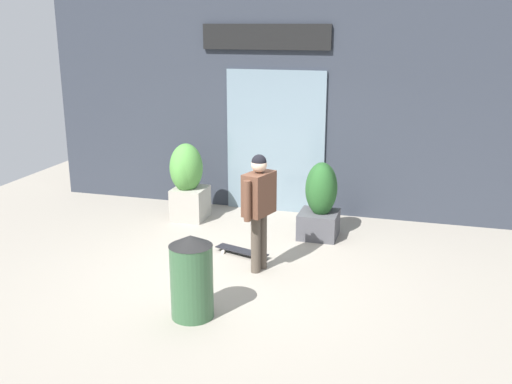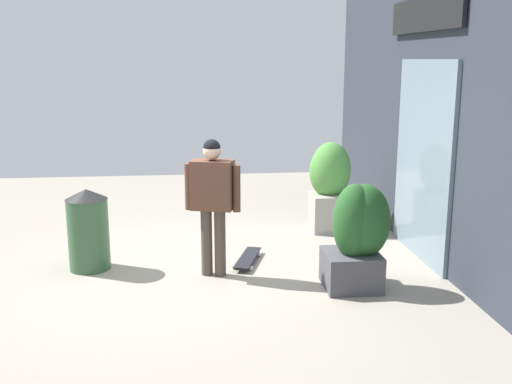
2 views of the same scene
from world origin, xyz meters
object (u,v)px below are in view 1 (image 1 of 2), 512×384
object	(u,v)px
skateboard	(242,251)
trash_bin	(192,276)
planter_box_left	(321,198)
skateboarder	(259,201)
planter_box_right	(187,178)

from	to	relation	value
skateboard	trash_bin	size ratio (longest dim) A/B	0.85
skateboard	planter_box_left	bearing A→B (deg)	-112.48
skateboarder	planter_box_left	distance (m)	1.68
skateboarder	skateboard	size ratio (longest dim) A/B	1.91
skateboarder	planter_box_left	bearing A→B (deg)	-93.20
planter_box_left	planter_box_right	size ratio (longest dim) A/B	0.90
skateboard	planter_box_right	world-z (taller)	planter_box_right
skateboard	planter_box_right	distance (m)	2.02
skateboarder	trash_bin	xyz separation A→B (m)	(-0.37, -1.47, -0.48)
skateboarder	planter_box_right	size ratio (longest dim) A/B	1.23
skateboarder	planter_box_right	world-z (taller)	skateboarder
skateboard	trash_bin	world-z (taller)	trash_bin
planter_box_right	trash_bin	distance (m)	3.53
planter_box_left	skateboarder	bearing A→B (deg)	-109.79
skateboarder	trash_bin	world-z (taller)	skateboarder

